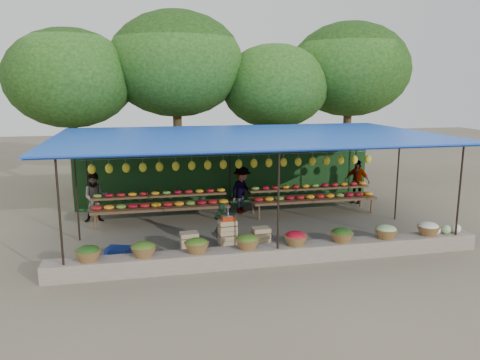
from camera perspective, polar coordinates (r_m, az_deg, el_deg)
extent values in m
plane|color=#645C4A|center=(13.99, 1.08, -5.99)|extent=(60.00, 60.00, 0.00)
cube|color=#6A6055|center=(11.41, 4.36, -9.02)|extent=(10.60, 0.55, 0.40)
cylinder|color=black|center=(10.58, -21.09, -4.58)|extent=(0.05, 0.05, 2.80)
cylinder|color=black|center=(10.92, 4.68, -3.37)|extent=(0.05, 0.05, 2.80)
cylinder|color=black|center=(13.13, 25.14, -1.91)|extent=(0.05, 0.05, 2.80)
cylinder|color=black|center=(13.38, -19.32, -1.24)|extent=(0.05, 0.05, 2.80)
cylinder|color=black|center=(15.47, 18.65, 0.43)|extent=(0.05, 0.05, 2.80)
cylinder|color=black|center=(16.21, -18.17, 0.93)|extent=(0.05, 0.05, 2.80)
cylinder|color=black|center=(16.43, -1.28, 1.63)|extent=(0.05, 0.05, 2.80)
cylinder|color=black|center=(17.97, 13.92, 2.14)|extent=(0.05, 0.05, 2.80)
cube|color=blue|center=(13.43, 1.12, 5.50)|extent=(10.80, 6.60, 0.04)
cube|color=blue|center=(11.53, 3.46, 3.62)|extent=(10.80, 2.19, 0.26)
cube|color=blue|center=(15.39, -0.64, 5.56)|extent=(10.80, 2.19, 0.26)
cylinder|color=#949499|center=(14.88, -0.16, 3.04)|extent=(9.60, 0.01, 0.01)
ellipsoid|color=yellow|center=(14.65, -17.63, 1.27)|extent=(0.23, 0.17, 0.30)
ellipsoid|color=yellow|center=(14.61, -15.67, 1.35)|extent=(0.23, 0.17, 0.30)
ellipsoid|color=yellow|center=(14.59, -13.71, 1.44)|extent=(0.23, 0.17, 0.30)
ellipsoid|color=yellow|center=(14.59, -11.75, 1.52)|extent=(0.23, 0.17, 0.30)
ellipsoid|color=yellow|center=(14.60, -9.79, 1.60)|extent=(0.23, 0.17, 0.30)
ellipsoid|color=yellow|center=(14.63, -7.83, 1.68)|extent=(0.23, 0.17, 0.30)
ellipsoid|color=yellow|center=(14.68, -5.89, 1.76)|extent=(0.23, 0.17, 0.30)
ellipsoid|color=yellow|center=(14.74, -3.96, 1.83)|extent=(0.23, 0.17, 0.30)
ellipsoid|color=yellow|center=(14.82, -2.05, 1.91)|extent=(0.23, 0.17, 0.30)
ellipsoid|color=yellow|center=(14.92, -0.16, 1.98)|extent=(0.23, 0.17, 0.30)
ellipsoid|color=yellow|center=(15.03, 1.71, 2.04)|extent=(0.23, 0.17, 0.30)
ellipsoid|color=yellow|center=(15.16, 3.54, 2.10)|extent=(0.23, 0.17, 0.30)
ellipsoid|color=yellow|center=(15.31, 5.34, 2.16)|extent=(0.23, 0.17, 0.30)
ellipsoid|color=yellow|center=(15.47, 7.10, 2.22)|extent=(0.23, 0.17, 0.30)
ellipsoid|color=yellow|center=(15.64, 8.83, 2.27)|extent=(0.23, 0.17, 0.30)
ellipsoid|color=yellow|center=(15.83, 10.52, 2.32)|extent=(0.23, 0.17, 0.30)
ellipsoid|color=yellow|center=(16.03, 12.17, 2.37)|extent=(0.23, 0.17, 0.30)
ellipsoid|color=yellow|center=(16.24, 13.77, 2.41)|extent=(0.23, 0.17, 0.30)
ellipsoid|color=yellow|center=(16.47, 15.34, 2.45)|extent=(0.23, 0.17, 0.30)
ellipsoid|color=#224C14|center=(10.89, -18.06, -8.23)|extent=(0.52, 0.52, 0.23)
ellipsoid|color=#40691C|center=(10.83, -11.67, -8.01)|extent=(0.52, 0.52, 0.23)
ellipsoid|color=#40691C|center=(10.90, -5.30, -7.69)|extent=(0.52, 0.52, 0.23)
ellipsoid|color=#40691C|center=(11.10, 0.91, -7.28)|extent=(0.52, 0.52, 0.23)
ellipsoid|color=#A40D1E|center=(11.43, 6.81, -6.82)|extent=(0.52, 0.52, 0.23)
ellipsoid|color=#224C14|center=(11.86, 12.33, -6.32)|extent=(0.52, 0.52, 0.23)
ellipsoid|color=#9BC279|center=(12.40, 17.39, -5.80)|extent=(0.52, 0.52, 0.23)
ellipsoid|color=silver|center=(13.03, 22.00, -5.30)|extent=(0.52, 0.52, 0.23)
cube|color=#1D4217|center=(16.69, -1.44, 1.26)|extent=(10.60, 0.06, 2.50)
cylinder|color=#361E13|center=(19.06, -19.56, 4.10)|extent=(0.36, 0.36, 3.97)
ellipsoid|color=#12350E|center=(18.93, -20.06, 11.56)|extent=(4.77, 4.77, 3.69)
cylinder|color=#361E13|center=(19.35, -7.59, 5.51)|extent=(0.36, 0.36, 4.48)
ellipsoid|color=#12350E|center=(19.28, -7.81, 13.82)|extent=(5.39, 5.39, 4.17)
cylinder|color=#361E13|center=(19.84, 4.13, 4.61)|extent=(0.36, 0.36, 3.71)
ellipsoid|color=#12350E|center=(19.71, 4.23, 11.32)|extent=(4.47, 4.47, 3.45)
cylinder|color=#361E13|center=(21.44, 12.88, 5.71)|extent=(0.36, 0.36, 4.35)
ellipsoid|color=#12350E|center=(21.36, 13.21, 12.99)|extent=(5.24, 5.24, 4.05)
cube|color=#462B1C|center=(14.76, -9.61, -3.21)|extent=(4.20, 0.95, 0.08)
cube|color=#462B1C|center=(14.98, -9.71, -1.89)|extent=(4.20, 0.35, 0.06)
cylinder|color=#462B1C|center=(14.48, -17.24, -4.88)|extent=(0.06, 0.06, 0.50)
cylinder|color=#462B1C|center=(14.66, -1.84, -4.17)|extent=(0.06, 0.06, 0.50)
cylinder|color=#462B1C|center=(15.25, -17.01, -4.05)|extent=(0.06, 0.06, 0.50)
cylinder|color=#462B1C|center=(15.42, -2.39, -3.39)|extent=(0.06, 0.06, 0.50)
ellipsoid|color=#B41919|center=(14.63, -17.05, -3.28)|extent=(0.31, 0.26, 0.13)
ellipsoid|color=olive|center=(15.00, -16.98, -1.86)|extent=(0.26, 0.22, 0.12)
ellipsoid|color=#F9A016|center=(14.60, -15.68, -3.23)|extent=(0.31, 0.26, 0.13)
ellipsoid|color=#A40D1E|center=(14.98, -15.65, -1.81)|extent=(0.26, 0.22, 0.12)
ellipsoid|color=olive|center=(14.58, -14.31, -3.18)|extent=(0.31, 0.26, 0.13)
ellipsoid|color=#B41919|center=(14.96, -14.31, -1.75)|extent=(0.26, 0.22, 0.12)
ellipsoid|color=#A40D1E|center=(14.58, -12.93, -3.12)|extent=(0.31, 0.26, 0.13)
ellipsoid|color=#F9A016|center=(14.95, -12.97, -1.70)|extent=(0.26, 0.22, 0.12)
ellipsoid|color=#B41919|center=(14.58, -11.56, -3.06)|extent=(0.31, 0.26, 0.13)
ellipsoid|color=#B41919|center=(14.95, -11.63, -1.64)|extent=(0.26, 0.22, 0.12)
ellipsoid|color=#F9A016|center=(14.58, -10.18, -3.00)|extent=(0.31, 0.26, 0.13)
ellipsoid|color=#F9A016|center=(14.96, -10.29, -1.58)|extent=(0.26, 0.22, 0.12)
ellipsoid|color=#B41919|center=(14.60, -8.81, -2.94)|extent=(0.31, 0.26, 0.13)
ellipsoid|color=olive|center=(14.97, -8.95, -1.52)|extent=(0.26, 0.22, 0.12)
ellipsoid|color=#F9A016|center=(14.62, -7.44, -2.88)|extent=(0.31, 0.26, 0.13)
ellipsoid|color=#A40D1E|center=(15.00, -7.62, -1.46)|extent=(0.26, 0.22, 0.12)
ellipsoid|color=olive|center=(14.66, -6.07, -2.81)|extent=(0.31, 0.26, 0.13)
ellipsoid|color=#B41919|center=(15.03, -6.29, -1.40)|extent=(0.26, 0.22, 0.12)
ellipsoid|color=#A40D1E|center=(14.70, -4.72, -2.75)|extent=(0.31, 0.26, 0.13)
ellipsoid|color=#F9A016|center=(15.07, -4.97, -1.34)|extent=(0.26, 0.22, 0.12)
ellipsoid|color=#B41919|center=(14.75, -3.37, -2.68)|extent=(0.31, 0.26, 0.13)
ellipsoid|color=#B41919|center=(15.12, -3.65, -1.28)|extent=(0.26, 0.22, 0.12)
ellipsoid|color=#F9A016|center=(14.80, -2.03, -2.61)|extent=(0.31, 0.26, 0.13)
ellipsoid|color=#F9A016|center=(15.17, -2.35, -1.22)|extent=(0.26, 0.22, 0.12)
cube|color=#462B1C|center=(15.79, 8.83, -2.23)|extent=(4.20, 0.95, 0.08)
cube|color=#462B1C|center=(16.00, 8.47, -1.01)|extent=(4.20, 0.35, 0.06)
cylinder|color=#462B1C|center=(14.89, 2.33, -3.92)|extent=(0.06, 0.06, 0.50)
cylinder|color=#462B1C|center=(16.30, 15.72, -3.00)|extent=(0.06, 0.06, 0.50)
cylinder|color=#462B1C|center=(15.64, 1.58, -3.17)|extent=(0.06, 0.06, 0.50)
cylinder|color=#462B1C|center=(16.99, 14.46, -2.36)|extent=(0.06, 0.06, 0.50)
ellipsoid|color=#B41919|center=(15.05, 2.28, -2.38)|extent=(0.31, 0.26, 0.13)
ellipsoid|color=olive|center=(15.41, 1.86, -1.02)|extent=(0.26, 0.22, 0.12)
ellipsoid|color=#F9A016|center=(15.14, 3.56, -2.31)|extent=(0.31, 0.26, 0.13)
ellipsoid|color=#A40D1E|center=(15.50, 3.12, -0.96)|extent=(0.26, 0.22, 0.12)
ellipsoid|color=olive|center=(15.24, 4.83, -2.24)|extent=(0.31, 0.26, 0.13)
ellipsoid|color=#B41919|center=(15.60, 4.36, -0.90)|extent=(0.26, 0.22, 0.12)
ellipsoid|color=#A40D1E|center=(15.34, 6.08, -2.17)|extent=(0.31, 0.26, 0.13)
ellipsoid|color=#F9A016|center=(15.70, 5.58, -0.84)|extent=(0.26, 0.22, 0.12)
ellipsoid|color=#B41919|center=(15.46, 7.31, -2.10)|extent=(0.31, 0.26, 0.13)
ellipsoid|color=#B41919|center=(15.81, 6.79, -0.78)|extent=(0.26, 0.22, 0.12)
ellipsoid|color=#F9A016|center=(15.58, 8.52, -2.03)|extent=(0.31, 0.26, 0.13)
ellipsoid|color=#F9A016|center=(15.93, 7.98, -0.72)|extent=(0.26, 0.22, 0.12)
ellipsoid|color=#B41919|center=(15.70, 9.72, -1.96)|extent=(0.31, 0.26, 0.13)
ellipsoid|color=olive|center=(16.05, 9.15, -0.66)|extent=(0.26, 0.22, 0.12)
ellipsoid|color=#F9A016|center=(15.84, 10.89, -1.89)|extent=(0.31, 0.26, 0.13)
ellipsoid|color=#A40D1E|center=(16.18, 10.30, -0.61)|extent=(0.26, 0.22, 0.12)
ellipsoid|color=olive|center=(15.98, 12.04, -1.82)|extent=(0.31, 0.26, 0.13)
ellipsoid|color=#B41919|center=(16.32, 11.43, -0.55)|extent=(0.26, 0.22, 0.12)
ellipsoid|color=#A40D1E|center=(16.12, 13.18, -1.75)|extent=(0.31, 0.26, 0.13)
ellipsoid|color=#F9A016|center=(16.46, 12.55, -0.49)|extent=(0.26, 0.22, 0.12)
ellipsoid|color=#B41919|center=(16.28, 14.29, -1.68)|extent=(0.31, 0.26, 0.13)
ellipsoid|color=#B41919|center=(16.61, 13.64, -0.44)|extent=(0.26, 0.22, 0.12)
ellipsoid|color=#F9A016|center=(16.44, 15.38, -1.61)|extent=(0.31, 0.26, 0.13)
ellipsoid|color=#F9A016|center=(16.77, 14.72, -0.38)|extent=(0.26, 0.22, 0.12)
cube|color=#A3835D|center=(12.18, -6.18, -8.11)|extent=(0.47, 0.37, 0.25)
cube|color=#A3835D|center=(12.09, -6.21, -6.94)|extent=(0.47, 0.37, 0.25)
cube|color=#A3835D|center=(12.32, -1.51, -7.82)|extent=(0.47, 0.37, 0.25)
cube|color=#A3835D|center=(12.23, -1.52, -6.66)|extent=(0.47, 0.37, 0.25)
cube|color=#A3835D|center=(12.16, -1.53, -5.50)|extent=(0.47, 0.37, 0.25)
cube|color=#A3835D|center=(12.51, 2.57, -7.52)|extent=(0.47, 0.37, 0.25)
cube|color=#A3835D|center=(12.43, 2.58, -6.38)|extent=(0.47, 0.37, 0.25)
cube|color=red|center=(12.10, -1.47, -4.63)|extent=(0.33, 0.28, 0.13)
cylinder|color=#949499|center=(12.08, -1.47, -4.26)|extent=(0.35, 0.35, 0.03)
cylinder|color=#949499|center=(12.05, -1.47, -3.79)|extent=(0.03, 0.03, 0.24)
imported|color=#17321B|center=(12.44, -2.20, -5.41)|extent=(0.46, 0.33, 1.17)
imported|color=slate|center=(15.20, -17.18, -2.05)|extent=(0.79, 0.64, 1.56)
imported|color=slate|center=(15.56, 0.24, -1.23)|extent=(1.15, 1.10, 1.56)
imported|color=slate|center=(17.44, 14.06, -0.19)|extent=(0.94, 0.90, 1.57)
cube|color=navy|center=(11.45, -18.84, -9.88)|extent=(0.50, 0.39, 0.28)
cube|color=navy|center=(11.84, -14.57, -8.75)|extent=(0.68, 0.59, 0.34)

